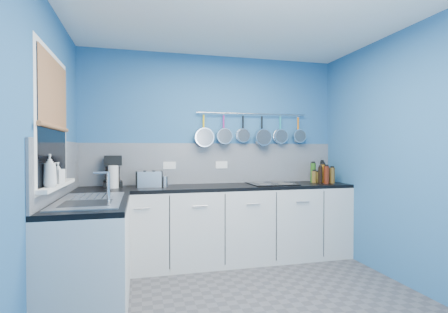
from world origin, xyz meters
name	(u,v)px	position (x,y,z in m)	size (l,w,h in m)	color
floor	(252,309)	(0.00, 0.00, -0.01)	(3.20, 3.00, 0.02)	#47474C
ceiling	(252,5)	(0.00, 0.00, 2.51)	(3.20, 3.00, 0.02)	white
wall_back	(213,155)	(0.00, 1.51, 1.25)	(3.20, 0.02, 2.50)	#295E92
wall_front	(375,167)	(0.00, -1.51, 1.25)	(3.20, 0.02, 2.50)	#295E92
wall_left	(37,159)	(-1.61, 0.00, 1.25)	(0.02, 3.00, 2.50)	#295E92
wall_right	(414,157)	(1.61, 0.00, 1.25)	(0.02, 3.00, 2.50)	#295E92
backsplash_back	(214,163)	(0.00, 1.49, 1.15)	(3.20, 0.02, 0.50)	#9497A2
backsplash_left	(60,169)	(-1.59, 0.60, 1.15)	(0.02, 1.80, 0.50)	#9497A2
cabinet_run_back	(219,225)	(0.00, 1.20, 0.43)	(3.20, 0.60, 0.86)	silver
worktop_back	(219,187)	(0.00, 1.20, 0.88)	(3.20, 0.60, 0.04)	black
cabinet_run_left	(90,257)	(-1.30, 0.30, 0.43)	(0.60, 1.20, 0.86)	silver
worktop_left	(90,203)	(-1.30, 0.30, 0.88)	(0.60, 1.20, 0.04)	black
window_frame	(53,121)	(-1.58, 0.30, 1.55)	(0.01, 1.00, 1.10)	white
window_glass	(53,121)	(-1.57, 0.30, 1.55)	(0.01, 0.90, 1.00)	black
bamboo_blind	(54,93)	(-1.56, 0.30, 1.77)	(0.01, 0.90, 0.55)	#986741
window_sill	(57,185)	(-1.55, 0.30, 1.04)	(0.10, 0.98, 0.03)	white
sink_unit	(90,200)	(-1.30, 0.30, 0.90)	(0.50, 0.95, 0.01)	silver
mixer_tap	(108,187)	(-1.14, 0.12, 1.03)	(0.12, 0.08, 0.26)	silver
socket_left	(170,165)	(-0.55, 1.48, 1.13)	(0.15, 0.01, 0.09)	white
socket_right	(222,165)	(0.10, 1.48, 1.13)	(0.15, 0.01, 0.09)	white
pot_rail	(252,114)	(0.50, 1.45, 1.78)	(0.02, 0.02, 1.45)	silver
soap_bottle_a	(50,171)	(-1.53, 0.00, 1.17)	(0.09, 0.09, 0.24)	white
soap_bottle_b	(58,173)	(-1.53, 0.25, 1.14)	(0.08, 0.08, 0.17)	white
paper_towel	(113,177)	(-1.18, 1.23, 1.02)	(0.11, 0.11, 0.25)	white
coffee_maker	(113,171)	(-1.20, 1.34, 1.08)	(0.20, 0.22, 0.36)	black
toaster	(149,179)	(-0.80, 1.24, 0.99)	(0.27, 0.16, 0.18)	silver
canister	(164,181)	(-0.63, 1.25, 0.96)	(0.08, 0.08, 0.12)	silver
hob	(272,184)	(0.66, 1.20, 0.91)	(0.54, 0.48, 0.01)	black
pan_0	(204,130)	(-0.13, 1.44, 1.57)	(0.24, 0.10, 0.43)	silver
pan_1	(224,129)	(0.12, 1.44, 1.59)	(0.20, 0.09, 0.39)	silver
pan_2	(243,128)	(0.37, 1.44, 1.60)	(0.18, 0.06, 0.37)	silver
pan_3	(262,130)	(0.63, 1.44, 1.58)	(0.22, 0.10, 0.41)	silver
pan_4	(280,129)	(0.88, 1.44, 1.59)	(0.19, 0.06, 0.38)	silver
pan_5	(298,129)	(1.14, 1.44, 1.60)	(0.18, 0.08, 0.37)	silver
condiment_0	(322,172)	(1.43, 1.34, 1.03)	(0.06, 0.06, 0.27)	black
condiment_1	(318,177)	(1.35, 1.30, 0.96)	(0.07, 0.07, 0.13)	olive
condiment_2	(313,173)	(1.28, 1.31, 1.02)	(0.07, 0.07, 0.25)	#265919
condiment_3	(329,178)	(1.47, 1.23, 0.96)	(0.07, 0.07, 0.12)	#3F721E
condiment_4	(323,174)	(1.37, 1.20, 1.02)	(0.07, 0.07, 0.23)	#8C5914
condiment_5	(314,177)	(1.26, 1.24, 0.97)	(0.06, 0.06, 0.15)	brown
condiment_6	(332,175)	(1.45, 1.13, 1.00)	(0.07, 0.07, 0.19)	brown
condiment_7	(326,175)	(1.36, 1.11, 1.01)	(0.07, 0.07, 0.22)	#4C190C
condiment_8	(320,175)	(1.29, 1.13, 1.00)	(0.05, 0.05, 0.21)	black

